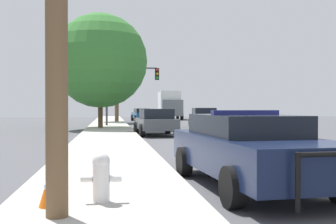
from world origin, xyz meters
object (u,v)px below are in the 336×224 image
Objects in this scene: tree_sidewalk_far at (117,68)px; traffic_light at (129,83)px; car_background_oncoming at (204,117)px; box_truck at (170,105)px; tree_sidewalk_mid at (100,61)px; fire_hydrant at (101,176)px; police_car at (249,148)px; car_background_midblock at (156,121)px; car_background_distant at (142,114)px; traffic_cone at (50,188)px.

traffic_light is at bearing -84.43° from tree_sidewalk_far.
tree_sidewalk_far is (-6.38, 9.53, 4.44)m from car_background_oncoming.
tree_sidewalk_mid is at bearing 72.53° from box_truck.
fire_hydrant is 0.18× the size of car_background_oncoming.
traffic_light reaches higher than police_car.
car_background_midblock is at bearing -84.34° from tree_sidewalk_far.
box_truck is at bearing 77.43° from car_background_midblock.
tree_sidewalk_far reaches higher than traffic_light.
fire_hydrant is at bearing 23.84° from police_car.
car_background_midblock reaches higher than car_background_distant.
traffic_light is 0.58× the size of tree_sidewalk_far.
box_truck is 13.46× the size of traffic_cone.
police_car is at bearing -86.53° from tree_sidewalk_far.
tree_sidewalk_far is at bearing 83.66° from tree_sidewalk_mid.
car_background_oncoming is at bearing -79.65° from car_background_distant.
police_car reaches higher than car_background_midblock.
tree_sidewalk_mid is at bearing 19.19° from car_background_oncoming.
police_car is 1.19× the size of car_background_distant.
tree_sidewalk_far reaches higher than car_background_midblock.
box_truck is (0.16, 19.64, 1.04)m from car_background_oncoming.
tree_sidewalk_mid is 23.19m from traffic_cone.
car_background_oncoming is (7.17, 24.65, 0.24)m from fire_hydrant.
box_truck reaches higher than car_background_midblock.
box_truck is at bearing -86.43° from car_background_oncoming.
tree_sidewalk_far is 11.69m from tree_sidewalk_mid.
police_car is at bearing 86.30° from box_truck.
car_background_midblock is 0.58× the size of box_truck.
fire_hydrant is 25.99m from traffic_light.
box_truck is 12.51m from tree_sidewalk_far.
traffic_light is 8.59× the size of traffic_cone.
fire_hydrant is at bearing -99.86° from car_background_distant.
car_background_oncoming is 0.53× the size of tree_sidewalk_far.
car_background_distant is (1.87, 12.62, -2.65)m from traffic_light.
tree_sidewalk_mid is (-2.11, -3.20, 1.28)m from traffic_light.
traffic_cone is at bearing -90.53° from tree_sidewalk_mid.
police_car reaches higher than fire_hydrant.
police_car is 33.08m from tree_sidewalk_far.
tree_sidewalk_mid is (-3.98, -15.82, 3.93)m from car_background_distant.
car_background_distant is at bearing 75.88° from tree_sidewalk_mid.
police_car is at bearing 27.76° from fire_hydrant.
tree_sidewalk_far reaches higher than traffic_cone.
traffic_light reaches higher than car_background_distant.
traffic_light is 1.10× the size of car_background_oncoming.
car_background_distant is (0.70, 36.94, -0.02)m from police_car.
tree_sidewalk_mid is (-3.28, 21.11, 3.91)m from police_car.
car_background_oncoming is 19.66m from box_truck.
tree_sidewalk_far is (-0.82, 8.41, 1.83)m from traffic_light.
box_truck is (4.76, 28.17, 1.05)m from car_background_midblock.
police_car reaches higher than traffic_cone.
traffic_light reaches higher than fire_hydrant.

